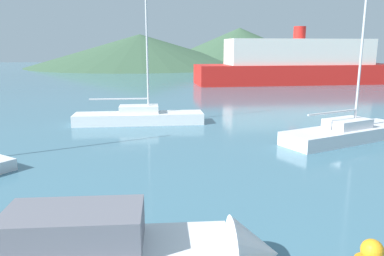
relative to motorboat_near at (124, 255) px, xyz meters
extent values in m
cone|color=silver|center=(2.74, 0.35, -0.12)|extent=(1.22, 1.82, 1.71)
cube|color=slate|center=(-0.96, -0.12, 0.64)|extent=(2.92, 1.78, 0.79)
cube|color=white|center=(-2.69, 15.98, -0.14)|extent=(8.18, 3.02, 0.68)
cube|color=white|center=(-2.69, 15.98, 0.43)|extent=(2.57, 1.61, 0.47)
cylinder|color=#BCBCC1|center=(-2.09, 16.08, 3.65)|extent=(0.12, 0.12, 6.90)
cylinder|color=#BCBCC1|center=(-3.87, 15.79, 1.10)|extent=(3.57, 0.66, 0.10)
cube|color=silver|center=(8.79, 12.17, -0.15)|extent=(7.42, 5.60, 0.66)
cube|color=silver|center=(8.79, 12.17, 0.41)|extent=(2.64, 2.36, 0.46)
cylinder|color=#BCBCC1|center=(9.27, 12.46, 5.42)|extent=(0.12, 0.12, 10.49)
cylinder|color=#BCBCC1|center=(7.83, 11.58, 1.08)|extent=(2.92, 1.84, 0.10)
cube|color=red|center=(13.31, 43.76, 0.78)|extent=(27.65, 11.33, 2.52)
cube|color=silver|center=(13.31, 43.76, 3.68)|extent=(19.53, 8.85, 3.28)
cylinder|color=red|center=(13.31, 43.76, 6.11)|extent=(1.56, 1.56, 1.60)
sphere|color=orange|center=(5.17, 0.34, 0.05)|extent=(0.47, 0.47, 0.47)
cone|color=#38563D|center=(-16.17, 89.52, 3.54)|extent=(55.73, 55.73, 8.04)
cone|color=#38563D|center=(9.79, 100.45, 4.57)|extent=(47.87, 47.87, 10.11)
camera|label=1|loc=(1.75, -6.93, 4.20)|focal=35.00mm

